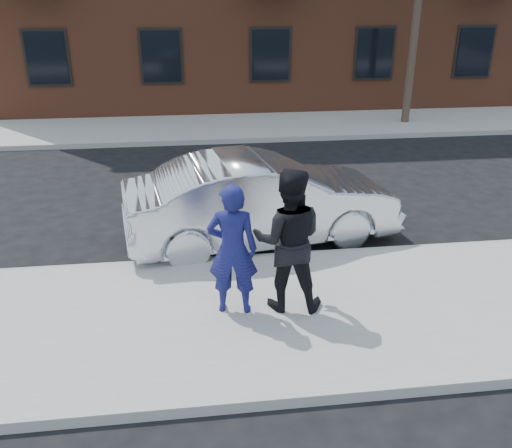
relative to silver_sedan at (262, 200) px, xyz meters
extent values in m
plane|color=black|center=(1.63, -2.42, -0.82)|extent=(100.00, 100.00, 0.00)
cube|color=gray|center=(1.63, -2.67, -0.74)|extent=(50.00, 3.50, 0.15)
cube|color=#999691|center=(1.63, -0.87, -0.74)|extent=(50.00, 0.10, 0.15)
cube|color=gray|center=(1.63, 8.83, -0.74)|extent=(50.00, 3.50, 0.15)
cube|color=#999691|center=(1.63, 7.03, -0.74)|extent=(50.00, 0.10, 0.15)
cube|color=black|center=(-5.87, 10.52, 1.38)|extent=(1.30, 0.06, 1.70)
cube|color=black|center=(5.53, 10.52, 1.38)|extent=(1.30, 0.06, 1.70)
cylinder|color=#362920|center=(6.13, 8.58, 1.43)|extent=(0.26, 0.26, 4.20)
imported|color=silver|center=(0.00, 0.00, 0.00)|extent=(5.15, 2.45, 1.63)
imported|color=navy|center=(-0.75, -2.51, 0.28)|extent=(0.75, 0.55, 1.89)
cube|color=black|center=(-0.77, -2.29, 0.63)|extent=(0.09, 0.14, 0.08)
imported|color=black|center=(0.02, -2.49, 0.36)|extent=(1.12, 0.94, 2.06)
cube|color=black|center=(-0.10, -2.29, 0.45)|extent=(0.07, 0.14, 0.06)
camera|label=1|loc=(-1.26, -9.08, 3.53)|focal=38.00mm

